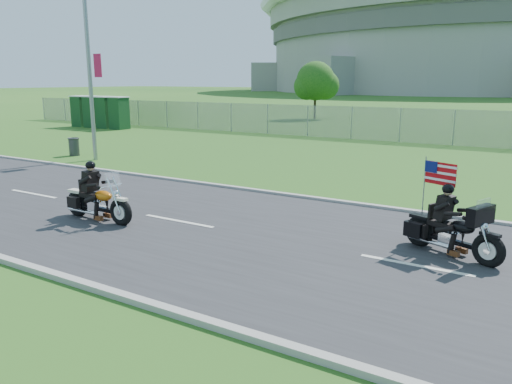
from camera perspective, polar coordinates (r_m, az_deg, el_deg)
The scene contains 15 objects.
ground at distance 11.86m, azimuth -1.38°, elevation -4.92°, with size 420.00×420.00×0.00m, color #1D4916.
road at distance 11.86m, azimuth -1.38°, elevation -4.83°, with size 120.00×8.00×0.04m, color #28282B.
curb_north at distance 15.28m, azimuth 6.89°, elevation -0.79°, with size 120.00×0.18×0.12m, color #9E9B93.
curb_south at distance 8.94m, azimuth -15.89°, elevation -11.14°, with size 120.00×0.18×0.12m, color #9E9B93.
fence at distance 31.63m, azimuth 10.86°, elevation 7.78°, with size 60.00×0.03×2.00m, color gray.
stadium at distance 181.78m, azimuth 24.09°, elevation 15.42°, with size 140.40×140.40×29.20m.
streetlight at distance 24.08m, azimuth -18.34°, elevation 16.97°, with size 0.90×2.46×10.00m.
porta_toilet_a at distance 38.73m, azimuth -15.38°, elevation 8.64°, with size 1.10×1.10×2.30m, color #133C1A.
porta_toilet_b at distance 39.76m, azimuth -16.78°, elevation 8.65°, with size 1.10×1.10×2.30m, color #133C1A.
porta_toilet_c at distance 40.81m, azimuth -18.11°, elevation 8.65°, with size 1.10×1.10×2.30m, color #133C1A.
porta_toilet_d at distance 41.88m, azimuth -19.37°, elevation 8.65°, with size 1.10×1.10×2.30m, color #133C1A.
tree_fence_mid at distance 47.95m, azimuth 6.89°, elevation 12.27°, with size 3.96×3.69×5.30m.
motorcycle_lead at distance 13.48m, azimuth -17.70°, elevation -1.15°, with size 2.35×0.55×1.58m.
motorcycle_follow at distance 11.06m, azimuth 21.52°, elevation -4.32°, with size 2.16×1.15×1.88m.
trash_can at distance 25.74m, azimuth -20.08°, elevation 4.85°, with size 0.48×0.48×0.84m, color #37383C.
Camera 1 is at (6.15, -9.49, 3.59)m, focal length 35.00 mm.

